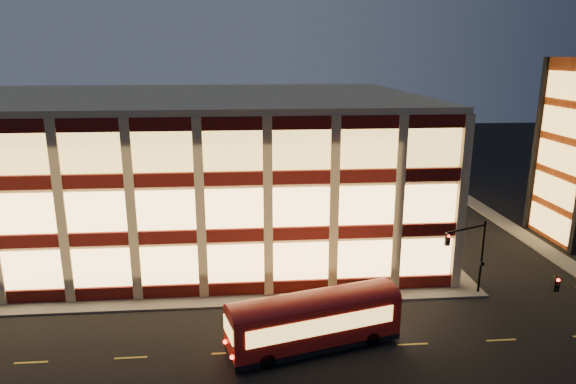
{
  "coord_description": "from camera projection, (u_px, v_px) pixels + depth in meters",
  "views": [
    {
      "loc": [
        5.37,
        -34.85,
        18.31
      ],
      "look_at": [
        9.03,
        8.0,
        6.69
      ],
      "focal_mm": 32.0,
      "sensor_mm": 36.0,
      "label": 1
    }
  ],
  "objects": [
    {
      "name": "ground",
      "position": [
        176.0,
        310.0,
        37.86
      ],
      "size": [
        200.0,
        200.0,
        0.0
      ],
      "primitive_type": "plane",
      "color": "black",
      "rests_on": "ground"
    },
    {
      "name": "sidewalk_office_south",
      "position": [
        137.0,
        304.0,
        38.56
      ],
      "size": [
        54.0,
        2.0,
        0.15
      ],
      "primitive_type": "cube",
      "color": "#514F4C",
      "rests_on": "ground"
    },
    {
      "name": "sidewalk_office_east",
      "position": [
        408.0,
        226.0,
        56.08
      ],
      "size": [
        2.0,
        30.0,
        0.15
      ],
      "primitive_type": "cube",
      "color": "#514F4C",
      "rests_on": "ground"
    },
    {
      "name": "sidewalk_tower_west",
      "position": [
        505.0,
        223.0,
        56.98
      ],
      "size": [
        2.0,
        30.0,
        0.15
      ],
      "primitive_type": "cube",
      "color": "#514F4C",
      "rests_on": "ground"
    },
    {
      "name": "office_building",
      "position": [
        163.0,
        166.0,
        52.0
      ],
      "size": [
        50.45,
        30.45,
        14.5
      ],
      "color": "tan",
      "rests_on": "ground"
    },
    {
      "name": "traffic_signal_far",
      "position": [
        470.0,
        248.0,
        38.84
      ],
      "size": [
        3.79,
        1.87,
        6.0
      ],
      "color": "black",
      "rests_on": "ground"
    },
    {
      "name": "trolley_bus",
      "position": [
        314.0,
        317.0,
        32.62
      ],
      "size": [
        11.44,
        5.58,
        3.76
      ],
      "rotation": [
        0.0,
        0.0,
        0.26
      ],
      "color": "#970B08",
      "rests_on": "ground"
    }
  ]
}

